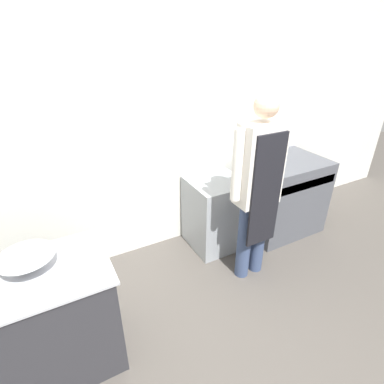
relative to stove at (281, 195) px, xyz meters
The scene contains 8 objects.
ground_plane 1.98m from the stove, 141.02° to the right, with size 14.00×14.00×0.00m, color #4C4742.
wall_back 1.79m from the stove, 163.56° to the left, with size 8.00×0.05×2.70m.
prep_counter 2.94m from the stove, 167.84° to the right, with size 1.18×0.66×0.88m.
stove is the anchor object (origin of this frame).
fridge_unit 0.91m from the stove, behind, with size 0.59×0.59×0.83m.
person_cook 1.15m from the stove, 149.30° to the right, with size 0.58×0.24×1.84m.
mixing_bowl 2.86m from the stove, 168.69° to the right, with size 0.36×0.36×0.11m.
stock_pot 0.65m from the stove, 148.52° to the left, with size 0.24×0.24×0.23m.
Camera 1 is at (-1.05, -1.17, 2.24)m, focal length 28.00 mm.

